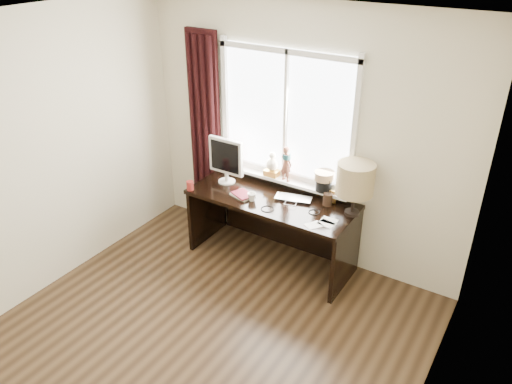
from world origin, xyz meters
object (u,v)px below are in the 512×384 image
Objects in this scene: red_cup at (190,186)px; desk at (276,215)px; table_lamp at (355,179)px; mug at (252,197)px; laptop at (294,198)px; monitor at (226,158)px.

desk is at bearing 26.38° from red_cup.
red_cup is 0.06× the size of desk.
table_lamp is (0.80, 0.03, 0.61)m from desk.
red_cup reaches higher than desk.
mug is at bearing -119.19° from desk.
table_lamp reaches higher than mug.
red_cup reaches higher than laptop.
mug is 0.54m from monitor.
mug is 1.03m from table_lamp.
red_cup is (-1.00, -0.38, 0.03)m from laptop.
desk is at bearing 160.19° from laptop.
red_cup is at bearing -153.62° from desk.
desk is 3.47× the size of monitor.
laptop is 0.42m from mug.
desk is 0.78m from monitor.
mug is at bearing 12.46° from red_cup.
monitor is at bearing -174.86° from desk.
laptop is at bearing 2.59° from monitor.
monitor reaches higher than red_cup.
red_cup is at bearing -122.14° from monitor.
monitor reaches higher than laptop.
desk is at bearing 5.14° from monitor.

